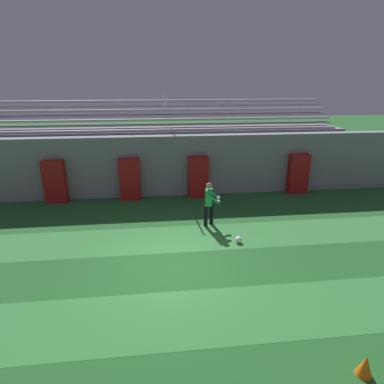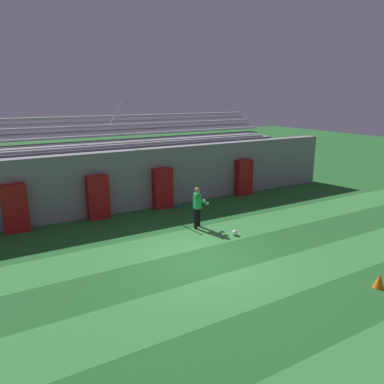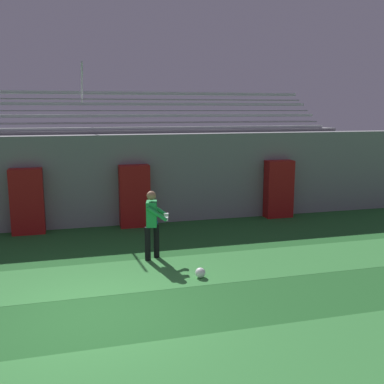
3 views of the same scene
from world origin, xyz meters
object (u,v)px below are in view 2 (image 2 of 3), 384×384
at_px(soccer_ball, 235,233).
at_px(padding_pillar_gate_left, 98,197).
at_px(goalkeeper, 198,205).
at_px(water_bottle, 178,206).
at_px(padding_pillar_gate_right, 163,188).
at_px(padding_pillar_far_right, 244,177).
at_px(padding_pillar_far_left, 15,208).
at_px(traffic_cone, 379,281).

bearing_deg(soccer_ball, padding_pillar_gate_left, 129.47).
relative_size(goalkeeper, water_bottle, 6.96).
height_order(padding_pillar_gate_right, goalkeeper, padding_pillar_gate_right).
distance_m(padding_pillar_gate_right, soccer_ball, 4.80).
bearing_deg(padding_pillar_gate_right, water_bottle, -34.83).
relative_size(padding_pillar_gate_left, padding_pillar_far_right, 1.00).
bearing_deg(water_bottle, goalkeeper, -102.48).
bearing_deg(soccer_ball, water_bottle, 92.00).
distance_m(padding_pillar_far_left, soccer_ball, 8.53).
bearing_deg(soccer_ball, padding_pillar_gate_right, 99.04).
xyz_separation_m(padding_pillar_far_right, water_bottle, (-4.22, -0.41, -0.83)).
bearing_deg(traffic_cone, padding_pillar_far_left, 129.26).
bearing_deg(padding_pillar_far_left, traffic_cone, -50.74).
bearing_deg(soccer_ball, goalkeeper, 116.99).
height_order(soccer_ball, traffic_cone, traffic_cone).
xyz_separation_m(soccer_ball, water_bottle, (-0.15, 4.25, 0.01)).
xyz_separation_m(goalkeeper, water_bottle, (0.61, 2.76, -0.83)).
height_order(padding_pillar_gate_left, padding_pillar_far_right, same).
bearing_deg(goalkeeper, water_bottle, 77.52).
distance_m(goalkeeper, soccer_ball, 1.87).
bearing_deg(padding_pillar_far_right, goalkeeper, -146.69).
height_order(padding_pillar_gate_right, soccer_ball, padding_pillar_gate_right).
bearing_deg(padding_pillar_far_right, padding_pillar_gate_left, 180.00).
relative_size(goalkeeper, traffic_cone, 3.98).
bearing_deg(padding_pillar_far_right, padding_pillar_far_left, 180.00).
bearing_deg(padding_pillar_far_left, padding_pillar_gate_right, 0.00).
xyz_separation_m(goalkeeper, soccer_ball, (0.76, -1.49, -0.84)).
bearing_deg(goalkeeper, padding_pillar_gate_right, 89.70).
bearing_deg(water_bottle, padding_pillar_gate_right, 145.17).
relative_size(goalkeeper, soccer_ball, 7.59).
xyz_separation_m(padding_pillar_gate_right, water_bottle, (0.59, -0.41, -0.83)).
xyz_separation_m(traffic_cone, water_bottle, (-1.17, 9.52, -0.09)).
height_order(padding_pillar_gate_right, padding_pillar_far_right, same).
height_order(padding_pillar_far_left, goalkeeper, padding_pillar_far_left).
xyz_separation_m(padding_pillar_gate_left, soccer_ball, (3.84, -4.66, -0.84)).
distance_m(padding_pillar_gate_left, water_bottle, 3.81).
bearing_deg(padding_pillar_gate_right, soccer_ball, -80.96).
distance_m(padding_pillar_far_right, goalkeeper, 5.78).
bearing_deg(traffic_cone, water_bottle, 96.99).
relative_size(padding_pillar_gate_left, water_bottle, 7.94).
height_order(padding_pillar_far_right, goalkeeper, padding_pillar_far_right).
bearing_deg(traffic_cone, padding_pillar_gate_right, 100.06).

